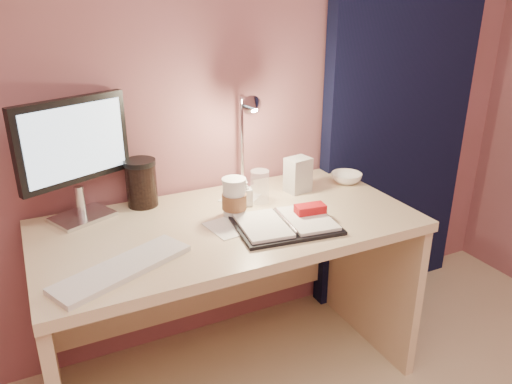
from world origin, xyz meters
name	(u,v)px	position (x,y,z in m)	size (l,w,h in m)	color
room	(387,80)	(0.95, 1.69, 1.14)	(3.50, 3.50, 3.50)	#C6B28E
desk	(223,265)	(0.00, 1.45, 0.50)	(1.40, 0.70, 0.73)	beige
monitor	(73,149)	(-0.49, 1.64, 1.00)	(0.41, 0.22, 0.46)	silver
keyboard	(123,268)	(-0.43, 1.20, 0.74)	(0.44, 0.13, 0.02)	silver
planner	(288,222)	(0.18, 1.25, 0.74)	(0.39, 0.31, 0.06)	black
paper_a	(232,226)	(-0.01, 1.33, 0.73)	(0.16, 0.16, 0.00)	white
paper_b	(299,217)	(0.25, 1.29, 0.73)	(0.17, 0.17, 0.00)	white
paper_c	(240,198)	(0.13, 1.56, 0.73)	(0.14, 0.14, 0.00)	white
coffee_cup	(234,199)	(0.04, 1.42, 0.80)	(0.09, 0.09, 0.15)	silver
clear_cup	(260,186)	(0.19, 1.50, 0.80)	(0.08, 0.08, 0.13)	white
bowl	(346,178)	(0.63, 1.52, 0.75)	(0.14, 0.14, 0.04)	white
lotion_bottle	(246,193)	(0.12, 1.49, 0.78)	(0.05, 0.05, 0.10)	silver
dark_jar	(142,185)	(-0.25, 1.67, 0.81)	(0.12, 0.12, 0.17)	black
product_box	(298,175)	(0.38, 1.53, 0.80)	(0.10, 0.08, 0.15)	silver
desk_lamp	(257,133)	(0.21, 1.57, 1.00)	(0.12, 0.26, 0.43)	silver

